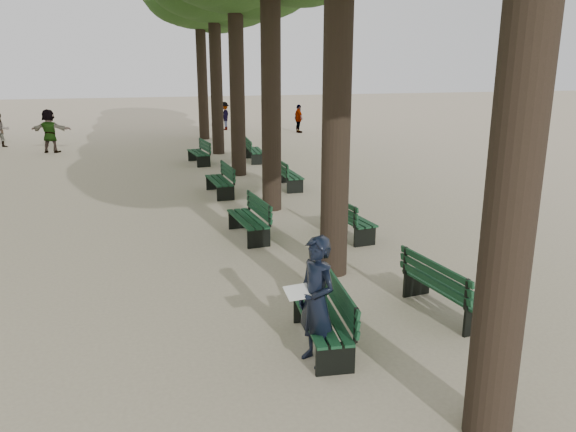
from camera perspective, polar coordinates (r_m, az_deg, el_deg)
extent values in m
plane|color=#BCAC8E|center=(7.90, 1.56, -14.44)|extent=(120.00, 120.00, 0.00)
cylinder|color=#33261C|center=(5.74, 22.88, 12.42)|extent=(0.52, 0.52, 7.50)
cylinder|color=#33261C|center=(10.17, 5.06, 14.35)|extent=(0.52, 0.52, 7.50)
cylinder|color=#33261C|center=(14.97, -1.75, 14.74)|extent=(0.52, 0.52, 7.50)
cylinder|color=#33261C|center=(19.86, -5.24, 14.86)|extent=(0.52, 0.52, 7.50)
cylinder|color=#33261C|center=(24.80, -7.35, 14.91)|extent=(0.52, 0.52, 7.50)
cylinder|color=#33261C|center=(29.76, -8.76, 14.93)|extent=(0.52, 0.52, 7.50)
cube|color=black|center=(8.16, 3.29, -11.62)|extent=(0.68, 1.84, 0.45)
cube|color=#0D311C|center=(8.06, 3.32, -10.20)|extent=(0.70, 1.84, 0.04)
cube|color=#0D311C|center=(8.01, 5.32, -8.28)|extent=(0.21, 1.80, 0.40)
cube|color=black|center=(12.95, -4.13, -1.24)|extent=(0.69, 1.84, 0.45)
cube|color=#0D311C|center=(12.89, -4.15, -0.28)|extent=(0.71, 1.84, 0.04)
cube|color=#0D311C|center=(12.90, -2.98, 0.99)|extent=(0.21, 1.80, 0.40)
cube|color=black|center=(17.20, -7.01, 2.88)|extent=(0.65, 1.83, 0.45)
cube|color=#0D311C|center=(17.15, -7.04, 3.61)|extent=(0.67, 1.83, 0.04)
cube|color=#0D311C|center=(17.16, -6.15, 4.56)|extent=(0.17, 1.80, 0.40)
cube|color=black|center=(22.61, -9.09, 5.82)|extent=(0.74, 1.85, 0.45)
cube|color=#0D311C|center=(22.58, -9.12, 6.38)|extent=(0.76, 1.85, 0.04)
cube|color=#0D311C|center=(22.60, -8.45, 7.11)|extent=(0.26, 1.79, 0.40)
cube|color=black|center=(9.48, 15.76, -8.22)|extent=(0.75, 1.85, 0.45)
cube|color=#0D311C|center=(9.39, 15.86, -6.96)|extent=(0.77, 1.85, 0.04)
cube|color=#0D311C|center=(9.13, 14.60, -5.70)|extent=(0.27, 1.79, 0.40)
cube|color=black|center=(13.10, 6.23, -1.09)|extent=(0.71, 1.85, 0.45)
cube|color=#0D311C|center=(13.04, 6.25, -0.14)|extent=(0.73, 1.85, 0.04)
cube|color=#0D311C|center=(12.85, 5.18, 0.89)|extent=(0.24, 1.79, 0.40)
cube|color=black|center=(18.03, 0.06, 3.58)|extent=(0.56, 1.81, 0.45)
cube|color=#0D311C|center=(17.99, 0.06, 4.28)|extent=(0.58, 1.81, 0.04)
cube|color=#0D311C|center=(17.86, -0.81, 5.08)|extent=(0.08, 1.80, 0.40)
cube|color=black|center=(22.93, -3.33, 6.12)|extent=(0.62, 1.83, 0.45)
cube|color=#0D311C|center=(22.90, -3.34, 6.67)|extent=(0.64, 1.83, 0.04)
cube|color=#0D311C|center=(22.82, -4.05, 7.32)|extent=(0.14, 1.80, 0.40)
imported|color=black|center=(7.46, 2.89, -8.66)|extent=(0.58, 0.79, 1.78)
cube|color=white|center=(7.33, 1.03, -7.73)|extent=(0.37, 0.29, 0.12)
imported|color=#262628|center=(32.19, 1.09, 9.85)|extent=(0.45, 0.97, 1.59)
imported|color=#262628|center=(33.76, -6.48, 10.07)|extent=(0.75, 1.10, 1.64)
imported|color=#262628|center=(29.83, -27.17, 7.76)|extent=(0.85, 0.64, 1.62)
imported|color=#262628|center=(27.19, -23.05, 7.96)|extent=(1.81, 0.92, 1.92)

